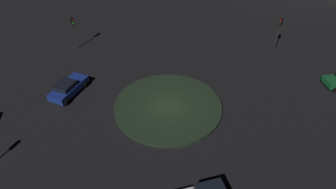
{
  "coord_description": "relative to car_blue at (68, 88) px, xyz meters",
  "views": [
    {
      "loc": [
        3.61,
        22.03,
        19.4
      ],
      "look_at": [
        0.0,
        0.0,
        1.62
      ],
      "focal_mm": 32.46,
      "sensor_mm": 36.0,
      "label": 1
    }
  ],
  "objects": [
    {
      "name": "traffic_light_southeast",
      "position": [
        -0.23,
        -9.25,
        2.21
      ],
      "size": [
        0.37,
        0.39,
        4.22
      ],
      "rotation": [
        0.0,
        0.0,
        2.2
      ],
      "color": "#2D2D2D",
      "rests_on": "ground_plane"
    },
    {
      "name": "car_blue",
      "position": [
        0.0,
        0.0,
        0.0
      ],
      "size": [
        3.9,
        4.72,
        1.55
      ],
      "rotation": [
        0.0,
        0.0,
        4.15
      ],
      "color": "#1E38A5",
      "rests_on": "ground_plane"
    },
    {
      "name": "ground_plane",
      "position": [
        -9.65,
        3.77,
        -0.78
      ],
      "size": [
        119.24,
        119.24,
        0.0
      ],
      "primitive_type": "plane",
      "color": "black"
    },
    {
      "name": "traffic_light_southwest",
      "position": [
        -24.47,
        -4.7,
        2.3
      ],
      "size": [
        0.4,
        0.37,
        4.35
      ],
      "rotation": [
        0.0,
        0.0,
        0.52
      ],
      "color": "#2D2D2D",
      "rests_on": "ground_plane"
    },
    {
      "name": "roundabout_island",
      "position": [
        -9.65,
        3.77,
        -0.63
      ],
      "size": [
        10.47,
        10.47,
        0.31
      ],
      "primitive_type": "cylinder",
      "color": "#263823",
      "rests_on": "ground_plane"
    }
  ]
}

